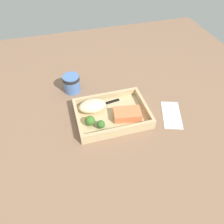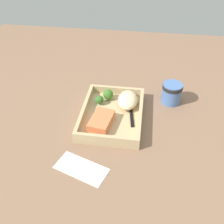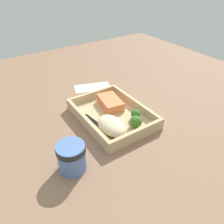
# 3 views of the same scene
# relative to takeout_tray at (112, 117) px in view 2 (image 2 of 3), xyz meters

# --- Properties ---
(ground_plane) EXTENTS (1.60, 1.60, 0.02)m
(ground_plane) POSITION_rel_takeout_tray_xyz_m (0.00, 0.00, -0.02)
(ground_plane) COLOR #836149
(takeout_tray) EXTENTS (0.28, 0.21, 0.01)m
(takeout_tray) POSITION_rel_takeout_tray_xyz_m (0.00, 0.00, 0.00)
(takeout_tray) COLOR tan
(takeout_tray) RESTS_ON ground_plane
(tray_rim) EXTENTS (0.28, 0.21, 0.03)m
(tray_rim) POSITION_rel_takeout_tray_xyz_m (0.00, 0.00, 0.02)
(tray_rim) COLOR tan
(tray_rim) RESTS_ON takeout_tray
(salmon_fillet) EXTENTS (0.11, 0.08, 0.03)m
(salmon_fillet) POSITION_rel_takeout_tray_xyz_m (-0.05, 0.03, 0.02)
(salmon_fillet) COLOR #E87847
(salmon_fillet) RESTS_ON takeout_tray
(mashed_potatoes) EXTENTS (0.11, 0.07, 0.04)m
(mashed_potatoes) POSITION_rel_takeout_tray_xyz_m (0.07, -0.05, 0.03)
(mashed_potatoes) COLOR beige
(mashed_potatoes) RESTS_ON takeout_tray
(broccoli_floret_1) EXTENTS (0.03, 0.03, 0.04)m
(broccoli_floret_1) POSITION_rel_takeout_tray_xyz_m (0.06, 0.05, 0.03)
(broccoli_floret_1) COLOR #7DA165
(broccoli_floret_1) RESTS_ON takeout_tray
(broccoli_floret_2) EXTENTS (0.04, 0.04, 0.04)m
(broccoli_floret_2) POSITION_rel_takeout_tray_xyz_m (0.09, 0.03, 0.03)
(broccoli_floret_2) COLOR #799A59
(broccoli_floret_2) RESTS_ON takeout_tray
(fork) EXTENTS (0.16, 0.04, 0.00)m
(fork) POSITION_rel_takeout_tray_xyz_m (0.04, -0.06, 0.01)
(fork) COLOR black
(fork) RESTS_ON takeout_tray
(paper_cup) EXTENTS (0.07, 0.07, 0.08)m
(paper_cup) POSITION_rel_takeout_tray_xyz_m (0.13, -0.21, 0.04)
(paper_cup) COLOR #4F74B3
(paper_cup) RESTS_ON ground_plane
(receipt_slip) EXTENTS (0.12, 0.17, 0.00)m
(receipt_slip) POSITION_rel_takeout_tray_xyz_m (-0.24, 0.06, -0.00)
(receipt_slip) COLOR white
(receipt_slip) RESTS_ON ground_plane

